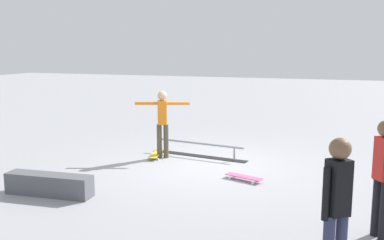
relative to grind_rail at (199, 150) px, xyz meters
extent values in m
plane|color=#9E9EA3|center=(-0.45, 0.72, -0.15)|extent=(60.00, 60.00, 0.00)
cube|color=black|center=(0.00, 0.00, -0.15)|extent=(2.57, 0.60, 0.01)
cylinder|color=gray|center=(-0.95, 0.14, 0.01)|extent=(0.04, 0.04, 0.33)
cylinder|color=gray|center=(0.95, -0.14, 0.01)|extent=(0.04, 0.04, 0.33)
cylinder|color=gray|center=(0.00, 0.00, 0.18)|extent=(2.38, 0.39, 0.05)
cube|color=#595960|center=(1.66, 3.69, 0.05)|extent=(1.68, 0.49, 0.40)
cylinder|color=brown|center=(0.71, 0.41, 0.26)|extent=(0.15, 0.15, 0.84)
cylinder|color=brown|center=(0.87, 0.46, 0.26)|extent=(0.15, 0.15, 0.84)
cube|color=orange|center=(0.79, 0.43, 0.98)|extent=(0.27, 0.25, 0.59)
sphere|color=tan|center=(0.79, 0.43, 1.39)|extent=(0.23, 0.23, 0.23)
cylinder|color=orange|center=(0.42, 0.31, 1.20)|extent=(0.55, 0.25, 0.08)
cylinder|color=orange|center=(1.16, 0.56, 1.20)|extent=(0.55, 0.25, 0.08)
cube|color=yellow|center=(0.97, 0.47, -0.07)|extent=(0.37, 0.82, 0.02)
cylinder|color=white|center=(0.80, 0.71, -0.13)|extent=(0.04, 0.06, 0.05)
cylinder|color=white|center=(1.02, 0.76, -0.13)|extent=(0.04, 0.06, 0.05)
cylinder|color=white|center=(0.91, 0.17, -0.13)|extent=(0.04, 0.06, 0.05)
cylinder|color=white|center=(1.14, 0.22, -0.13)|extent=(0.04, 0.06, 0.05)
cylinder|color=black|center=(-4.00, 3.71, 0.28)|extent=(0.17, 0.17, 0.86)
cylinder|color=black|center=(-3.90, 3.57, 0.28)|extent=(0.17, 0.17, 0.86)
cube|color=red|center=(-3.95, 3.64, 1.01)|extent=(0.29, 0.30, 0.61)
cylinder|color=red|center=(-3.87, 3.51, 0.96)|extent=(0.11, 0.11, 0.57)
cube|color=black|center=(-3.37, 5.26, 1.04)|extent=(0.30, 0.30, 0.62)
sphere|color=brown|center=(-3.37, 5.26, 1.47)|extent=(0.24, 0.24, 0.24)
cylinder|color=black|center=(-3.26, 5.36, 0.98)|extent=(0.11, 0.11, 0.59)
cylinder|color=black|center=(-3.49, 5.16, 0.98)|extent=(0.11, 0.11, 0.59)
cube|color=#E05993|center=(-1.52, 1.60, -0.07)|extent=(0.82, 0.43, 0.02)
cylinder|color=white|center=(-1.23, 1.62, -0.13)|extent=(0.06, 0.04, 0.05)
cylinder|color=white|center=(-1.30, 1.40, -0.13)|extent=(0.06, 0.04, 0.05)
cylinder|color=white|center=(-1.75, 1.79, -0.13)|extent=(0.06, 0.04, 0.05)
cylinder|color=white|center=(-1.82, 1.57, -0.13)|extent=(0.06, 0.04, 0.05)
camera|label=1|loc=(-3.40, 10.05, 2.53)|focal=40.63mm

